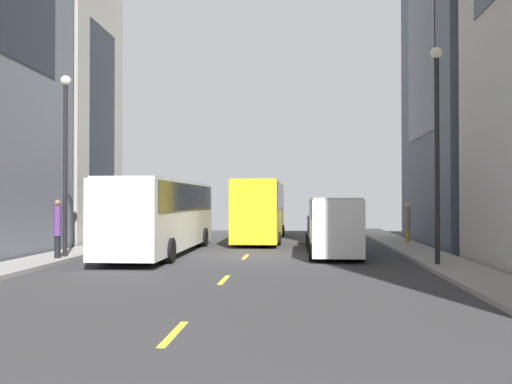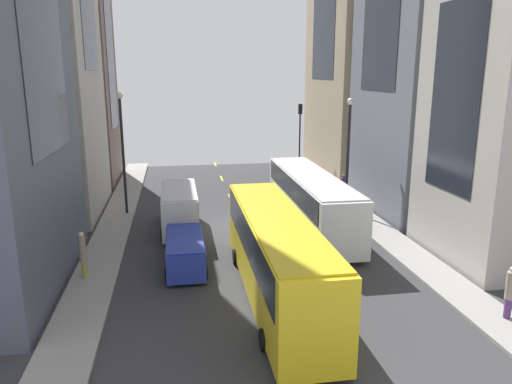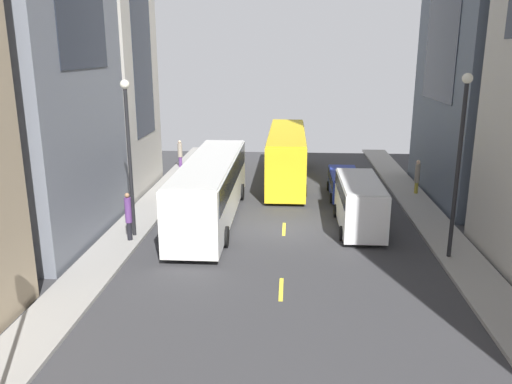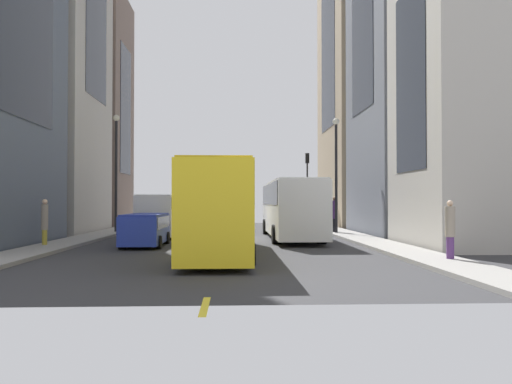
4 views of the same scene
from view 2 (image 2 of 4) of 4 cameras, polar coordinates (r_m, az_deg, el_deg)
name	(u,v)px [view 2 (image 2 of 4)]	position (r m, az deg, el deg)	size (l,w,h in m)	color
ground_plane	(243,225)	(30.66, -1.57, -3.85)	(41.83, 41.83, 0.00)	#333335
sidewalk_west	(362,218)	(32.60, 12.32, -2.96)	(2.05, 44.00, 0.15)	gray
sidewalk_east	(113,230)	(30.65, -16.39, -4.29)	(2.05, 44.00, 0.15)	gray
lane_stripe_0	(215,164)	(50.97, -4.79, 3.24)	(0.16, 2.00, 0.01)	yellow
lane_stripe_1	(222,178)	(44.13, -4.05, 1.61)	(0.16, 2.00, 0.01)	yellow
lane_stripe_2	(230,197)	(37.34, -3.03, -0.63)	(0.16, 2.00, 0.01)	yellow
lane_stripe_3	(243,225)	(30.66, -1.57, -3.84)	(0.16, 2.00, 0.01)	yellow
lane_stripe_4	(262,267)	(24.16, 0.72, -8.81)	(0.16, 2.00, 0.01)	yellow
lane_stripe_5	(297,344)	(18.04, 4.79, -17.24)	(0.16, 2.00, 0.01)	yellow
building_east_0	(50,59)	(44.93, -22.98, 14.13)	(9.77, 7.93, 20.76)	#7A665B
city_bus_white	(311,196)	(29.64, 6.43, -0.52)	(2.80, 12.85, 3.35)	silver
streetcar_yellow	(276,250)	(20.43, 2.34, -6.76)	(2.70, 12.70, 3.59)	yellow
delivery_van_white	(180,206)	(29.58, -8.92, -1.62)	(2.25, 5.89, 2.58)	white
car_blue_0	(185,250)	(24.03, -8.29, -6.70)	(1.94, 4.69, 1.59)	#2338AD
pedestrian_crossing_mid	(83,253)	(23.72, -19.59, -6.71)	(0.31, 0.31, 2.16)	gold
pedestrian_waiting_curb	(510,291)	(21.13, 27.56, -10.23)	(0.36, 0.36, 2.08)	#593372
pedestrian_crossing_near	(343,190)	(34.29, 10.16, 0.29)	(0.32, 0.32, 2.35)	black
traffic_light_near_corner	(300,126)	(44.95, 5.15, 7.69)	(0.32, 0.44, 6.40)	black
streetlamp_near	(349,143)	(33.05, 10.76, 5.61)	(0.44, 0.44, 7.53)	black
streetlamp_far	(122,142)	(32.91, -15.36, 5.71)	(0.44, 0.44, 7.95)	black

